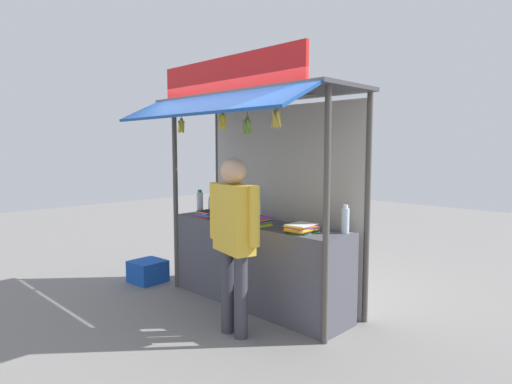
% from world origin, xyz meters
% --- Properties ---
extents(ground_plane, '(20.00, 20.00, 0.00)m').
position_xyz_m(ground_plane, '(0.00, 0.00, 0.00)').
color(ground_plane, slate).
extents(stall_counter, '(2.34, 0.56, 0.95)m').
position_xyz_m(stall_counter, '(0.00, 0.00, 0.48)').
color(stall_counter, '#4C4C56').
rests_on(stall_counter, ground).
extents(stall_structure, '(2.54, 1.44, 2.74)m').
position_xyz_m(stall_structure, '(0.00, 0.11, 1.64)').
color(stall_structure, '#4C4742').
rests_on(stall_structure, ground).
extents(water_bottle_far_right, '(0.07, 0.07, 0.26)m').
position_xyz_m(water_bottle_far_right, '(-0.77, 0.14, 1.08)').
color(water_bottle_far_right, silver).
rests_on(water_bottle_far_right, stall_counter).
extents(water_bottle_mid_right, '(0.08, 0.08, 0.28)m').
position_xyz_m(water_bottle_mid_right, '(1.06, 0.19, 1.09)').
color(water_bottle_mid_right, silver).
rests_on(water_bottle_mid_right, stall_counter).
extents(water_bottle_center, '(0.08, 0.08, 0.28)m').
position_xyz_m(water_bottle_center, '(-0.37, 0.05, 1.08)').
color(water_bottle_center, silver).
rests_on(water_bottle_center, stall_counter).
extents(water_bottle_left, '(0.08, 0.08, 0.28)m').
position_xyz_m(water_bottle_left, '(-0.07, 0.10, 1.09)').
color(water_bottle_left, silver).
rests_on(water_bottle_left, stall_counter).
extents(water_bottle_far_left, '(0.08, 0.08, 0.30)m').
position_xyz_m(water_bottle_far_left, '(-1.11, 0.06, 1.09)').
color(water_bottle_far_left, silver).
rests_on(water_bottle_far_left, stall_counter).
extents(water_bottle_front_left, '(0.06, 0.06, 0.22)m').
position_xyz_m(water_bottle_front_left, '(-0.88, 0.06, 1.06)').
color(water_bottle_front_left, silver).
rests_on(water_bottle_front_left, stall_counter).
extents(magazine_stack_back_left, '(0.24, 0.28, 0.09)m').
position_xyz_m(magazine_stack_back_left, '(-0.66, -0.14, 1.00)').
color(magazine_stack_back_left, red).
rests_on(magazine_stack_back_left, stall_counter).
extents(magazine_stack_mid_left, '(0.27, 0.31, 0.09)m').
position_xyz_m(magazine_stack_mid_left, '(0.73, -0.09, 1.00)').
color(magazine_stack_mid_left, green).
rests_on(magazine_stack_mid_left, stall_counter).
extents(magazine_stack_right, '(0.25, 0.25, 0.10)m').
position_xyz_m(magazine_stack_right, '(0.17, -0.13, 1.00)').
color(magazine_stack_right, yellow).
rests_on(magazine_stack_right, stall_counter).
extents(banana_bunch_leftmost, '(0.09, 0.09, 0.26)m').
position_xyz_m(banana_bunch_leftmost, '(-0.13, -0.38, 2.08)').
color(banana_bunch_leftmost, '#332D23').
extents(banana_bunch_rightmost, '(0.11, 0.11, 0.33)m').
position_xyz_m(banana_bunch_rightmost, '(0.25, -0.38, 2.02)').
color(banana_bunch_rightmost, '#332D23').
extents(banana_bunch_inner_right, '(0.11, 0.11, 0.27)m').
position_xyz_m(banana_bunch_inner_right, '(0.64, -0.38, 2.07)').
color(banana_bunch_inner_right, '#332D23').
extents(banana_bunch_inner_left, '(0.10, 0.10, 0.28)m').
position_xyz_m(banana_bunch_inner_left, '(-0.88, -0.38, 2.06)').
color(banana_bunch_inner_left, '#332D23').
extents(vendor_person, '(0.65, 0.31, 1.71)m').
position_xyz_m(vendor_person, '(0.44, -0.74, 1.03)').
color(vendor_person, '#383842').
rests_on(vendor_person, ground).
extents(plastic_crate, '(0.44, 0.44, 0.29)m').
position_xyz_m(plastic_crate, '(-1.63, -0.44, 0.14)').
color(plastic_crate, '#194CB2').
rests_on(plastic_crate, ground).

